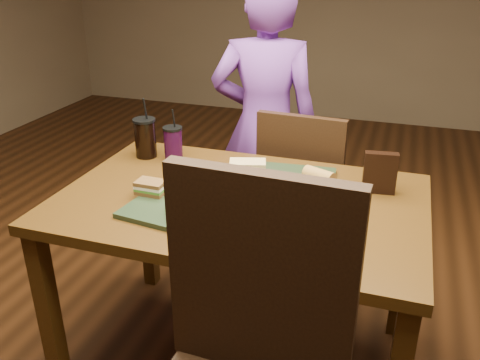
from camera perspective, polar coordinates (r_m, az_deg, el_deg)
name	(u,v)px	position (r m, az deg, el deg)	size (l,w,h in m)	color
ground	(240,358)	(2.25, 0.00, -19.35)	(6.00, 6.00, 0.00)	#381C0B
dining_table	(240,220)	(1.86, 0.00, -4.51)	(1.30, 0.85, 0.75)	#472B0E
chair_far	(302,192)	(2.43, 6.95, -1.38)	(0.42, 0.42, 0.92)	black
diner	(265,128)	(2.58, 2.78, 5.86)	(0.54, 0.36, 1.48)	#723593
tray_near	(192,208)	(1.73, -5.39, -3.20)	(0.42, 0.32, 0.02)	black
tray_far	(278,181)	(1.93, 4.27, -0.11)	(0.42, 0.32, 0.02)	black
salad_bowl	(208,201)	(1.67, -3.60, -2.40)	(0.23, 0.23, 0.08)	silver
soup_bowl	(331,227)	(1.59, 10.20, -5.25)	(0.21, 0.21, 0.07)	white
sandwich_near	(151,187)	(1.83, -9.98, -0.80)	(0.10, 0.07, 0.05)	#593819
sandwich_far	(248,168)	(1.95, 0.86, 1.38)	(0.15, 0.11, 0.06)	tan
baguette_near	(219,215)	(1.60, -2.40, -4.00)	(0.07, 0.07, 0.13)	#AD7533
baguette_far	(319,176)	(1.90, 8.84, 0.42)	(0.06, 0.06, 0.12)	#AD7533
cup_cola	(145,138)	(2.19, -10.58, 4.70)	(0.10, 0.10, 0.26)	black
cup_berry	(173,143)	(2.15, -7.51, 4.12)	(0.08, 0.08, 0.22)	black
chip_bag	(380,173)	(1.90, 15.43, 0.77)	(0.12, 0.04, 0.15)	black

